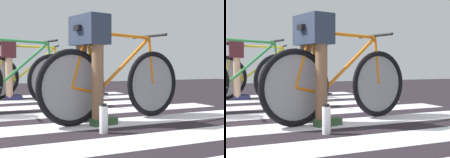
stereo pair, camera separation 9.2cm
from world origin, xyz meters
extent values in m
cube|color=black|center=(0.00, 0.00, 0.01)|extent=(18.00, 14.00, 0.02)
cube|color=silver|center=(0.07, -1.03, 0.02)|extent=(5.20, 0.44, 0.00)
cube|color=silver|center=(0.10, -0.24, 0.02)|extent=(5.20, 0.44, 0.00)
cube|color=silver|center=(0.14, 0.52, 0.02)|extent=(5.20, 0.44, 0.00)
torus|color=black|center=(0.54, -0.23, 0.38)|extent=(0.71, 0.20, 0.72)
torus|color=black|center=(1.54, -0.03, 0.38)|extent=(0.71, 0.20, 0.72)
cylinder|color=gray|center=(0.54, -0.23, 0.38)|extent=(0.60, 0.13, 0.61)
cylinder|color=gray|center=(1.54, -0.03, 0.38)|extent=(0.60, 0.13, 0.61)
cylinder|color=orange|center=(1.08, -0.12, 0.89)|extent=(0.79, 0.19, 0.05)
cylinder|color=orange|center=(1.14, -0.11, 0.60)|extent=(0.69, 0.17, 0.59)
cylinder|color=orange|center=(0.75, -0.19, 0.61)|extent=(0.16, 0.06, 0.59)
cylinder|color=orange|center=(0.67, -0.20, 0.35)|extent=(0.29, 0.08, 0.09)
cylinder|color=orange|center=(0.61, -0.22, 0.64)|extent=(0.19, 0.06, 0.53)
cylinder|color=orange|center=(1.51, -0.04, 0.63)|extent=(0.09, 0.05, 0.50)
cube|color=black|center=(0.69, -0.20, 0.93)|extent=(0.25, 0.14, 0.05)
cylinder|color=black|center=(1.48, -0.04, 0.90)|extent=(0.13, 0.52, 0.03)
cylinder|color=#4C4C51|center=(0.81, -0.18, 0.32)|extent=(0.09, 0.34, 0.02)
cylinder|color=brown|center=(0.69, -0.06, 0.54)|extent=(0.11, 0.11, 0.94)
cylinder|color=brown|center=(0.75, -0.33, 0.54)|extent=(0.11, 0.11, 0.94)
cube|color=#283346|center=(0.72, -0.19, 0.91)|extent=(0.30, 0.45, 0.28)
cube|color=#2E492C|center=(0.76, -0.04, 0.06)|extent=(0.27, 0.15, 0.07)
cube|color=#2E492C|center=(0.82, -0.32, 0.06)|extent=(0.27, 0.15, 0.07)
torus|color=black|center=(0.74, 1.23, 0.38)|extent=(0.71, 0.19, 0.72)
cylinder|color=gray|center=(0.74, 1.23, 0.38)|extent=(0.60, 0.12, 0.61)
cylinder|color=#2F8C48|center=(0.29, 1.14, 0.89)|extent=(0.79, 0.19, 0.05)
cylinder|color=#2F8C48|center=(0.35, 1.15, 0.60)|extent=(0.70, 0.17, 0.59)
cylinder|color=#2F8C48|center=(0.71, 1.22, 0.63)|extent=(0.09, 0.05, 0.50)
cylinder|color=black|center=(0.68, 1.22, 0.90)|extent=(0.13, 0.52, 0.03)
torus|color=black|center=(1.16, 2.38, 0.38)|extent=(0.72, 0.10, 0.72)
cylinder|color=gray|center=(1.16, 2.38, 0.38)|extent=(0.61, 0.05, 0.61)
cylinder|color=yellow|center=(0.70, 2.41, 0.89)|extent=(0.80, 0.09, 0.05)
cylinder|color=yellow|center=(0.76, 2.41, 0.60)|extent=(0.70, 0.08, 0.59)
cylinder|color=yellow|center=(0.36, 2.44, 0.61)|extent=(0.16, 0.04, 0.59)
cylinder|color=yellow|center=(0.28, 2.44, 0.35)|extent=(0.29, 0.05, 0.09)
cylinder|color=yellow|center=(0.22, 2.45, 0.64)|extent=(0.19, 0.04, 0.53)
cylinder|color=yellow|center=(1.13, 2.39, 0.63)|extent=(0.09, 0.03, 0.50)
cube|color=black|center=(0.30, 2.44, 0.93)|extent=(0.25, 0.11, 0.05)
cylinder|color=black|center=(1.10, 2.39, 0.90)|extent=(0.06, 0.52, 0.03)
cylinder|color=#4C4C51|center=(0.42, 2.43, 0.32)|extent=(0.04, 0.34, 0.02)
cylinder|color=tan|center=(0.34, 2.58, 0.50)|extent=(0.11, 0.11, 0.87)
cylinder|color=tan|center=(0.32, 2.30, 0.50)|extent=(0.11, 0.11, 0.87)
cube|color=#4C1F26|center=(0.33, 2.44, 0.84)|extent=(0.25, 0.42, 0.28)
cube|color=navy|center=(0.41, 2.57, 0.06)|extent=(0.27, 0.12, 0.07)
cube|color=navy|center=(0.39, 2.30, 0.06)|extent=(0.27, 0.12, 0.07)
cylinder|color=white|center=(0.68, -0.64, 0.13)|extent=(0.07, 0.07, 0.22)
cylinder|color=black|center=(0.68, -0.64, 0.26)|extent=(0.05, 0.05, 0.02)
camera|label=1|loc=(-0.40, -3.09, 0.59)|focal=52.32mm
camera|label=2|loc=(-0.31, -3.09, 0.59)|focal=52.32mm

